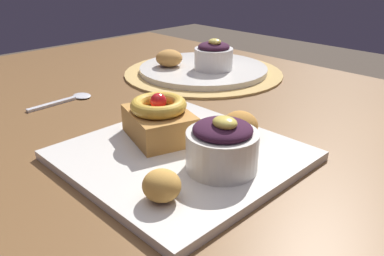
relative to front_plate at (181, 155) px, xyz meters
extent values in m
cube|color=brown|center=(-0.07, 0.09, -0.03)|extent=(1.41, 0.96, 0.04)
cylinder|color=brown|center=(-0.69, 0.48, -0.39)|extent=(0.07, 0.07, 0.69)
cylinder|color=tan|center=(-0.27, 0.32, 0.00)|extent=(0.36, 0.36, 0.00)
cube|color=silver|center=(0.00, 0.00, 0.00)|extent=(0.28, 0.28, 0.01)
cube|color=#B77F3D|center=(-0.05, 0.01, 0.03)|extent=(0.12, 0.11, 0.04)
torus|color=gold|center=(-0.05, 0.01, 0.06)|extent=(0.10, 0.10, 0.02)
sphere|color=red|center=(-0.05, 0.01, 0.06)|extent=(0.02, 0.02, 0.02)
cylinder|color=silver|center=(0.07, 0.00, 0.03)|extent=(0.09, 0.09, 0.05)
ellipsoid|color=#38192D|center=(0.07, 0.00, 0.06)|extent=(0.07, 0.07, 0.02)
ellipsoid|color=#E5CC56|center=(0.07, 0.00, 0.07)|extent=(0.03, 0.03, 0.01)
ellipsoid|color=gold|center=(0.07, -0.09, 0.02)|extent=(0.04, 0.04, 0.03)
ellipsoid|color=#BC7F38|center=(0.03, 0.09, 0.03)|extent=(0.05, 0.05, 0.04)
cylinder|color=silver|center=(-0.27, 0.32, 0.01)|extent=(0.29, 0.29, 0.01)
cylinder|color=white|center=(-0.24, 0.32, 0.03)|extent=(0.09, 0.09, 0.05)
ellipsoid|color=#38192D|center=(-0.24, 0.32, 0.06)|extent=(0.07, 0.07, 0.02)
ellipsoid|color=#EAD666|center=(-0.23, 0.32, 0.07)|extent=(0.03, 0.03, 0.01)
ellipsoid|color=#B77F3D|center=(-0.33, 0.27, 0.03)|extent=(0.06, 0.06, 0.04)
cube|color=silver|center=(-0.32, -0.03, 0.00)|extent=(0.01, 0.10, 0.00)
ellipsoid|color=silver|center=(-0.32, 0.04, 0.00)|extent=(0.04, 0.03, 0.00)
camera|label=1|loc=(0.34, -0.32, 0.25)|focal=36.72mm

